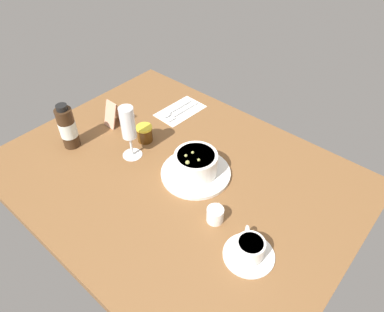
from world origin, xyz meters
TOP-DOWN VIEW (x-y plane):
  - ground_plane at (0.00, 0.00)cm, footprint 110.00×84.00cm
  - porridge_bowl at (-5.09, -3.71)cm, footprint 22.02×22.02cm
  - cutlery_setting at (22.18, -25.78)cm, footprint 12.10×19.41cm
  - coffee_cup at (-34.19, 9.51)cm, footprint 13.29×13.29cm
  - creamer_jug at (-20.71, 6.31)cm, footprint 4.78×5.79cm
  - wine_glass at (16.95, 3.27)cm, footprint 6.55×6.55cm
  - jam_jar at (19.34, -4.95)cm, footprint 5.57×5.57cm
  - sauce_bottle_brown at (36.66, 13.39)cm, footprint 5.70×5.70cm
  - menu_card at (35.08, -4.32)cm, footprint 5.29×6.29cm

SIDE VIEW (x-z plane):
  - ground_plane at x=0.00cm, z-range -3.00..0.00cm
  - cutlery_setting at x=22.18cm, z-range -0.19..0.71cm
  - creamer_jug at x=-20.71cm, z-range -0.23..4.90cm
  - coffee_cup at x=-34.19cm, z-range -0.36..5.39cm
  - jam_jar at x=19.34cm, z-range 0.04..6.02cm
  - porridge_bowl at x=-5.09cm, z-range -0.66..8.39cm
  - menu_card at x=35.08cm, z-range -0.06..9.45cm
  - sauce_bottle_brown at x=36.66cm, z-range -0.67..15.77cm
  - wine_glass at x=16.95cm, z-range 2.81..21.82cm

